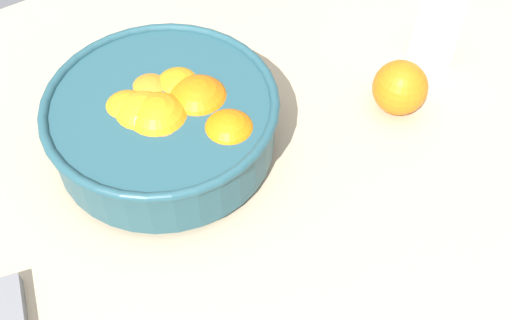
# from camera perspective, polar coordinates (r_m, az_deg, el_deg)

# --- Properties ---
(ground_plane) EXTENTS (1.39, 0.96, 0.03)m
(ground_plane) POSITION_cam_1_polar(r_m,az_deg,el_deg) (0.81, 0.54, -1.24)
(ground_plane) COLOR tan
(fruit_bowl) EXTENTS (0.28, 0.28, 0.10)m
(fruit_bowl) POSITION_cam_1_polar(r_m,az_deg,el_deg) (0.78, -8.04, 3.41)
(fruit_bowl) COLOR #234C56
(fruit_bowl) RESTS_ON ground_plane
(juice_glass) EXTENTS (0.07, 0.07, 0.10)m
(juice_glass) POSITION_cam_1_polar(r_m,az_deg,el_deg) (0.94, 15.74, 10.62)
(juice_glass) COLOR white
(juice_glass) RESTS_ON ground_plane
(loose_orange_1) EXTENTS (0.07, 0.07, 0.07)m
(loose_orange_1) POSITION_cam_1_polar(r_m,az_deg,el_deg) (0.86, 12.78, 6.35)
(loose_orange_1) COLOR orange
(loose_orange_1) RESTS_ON ground_plane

